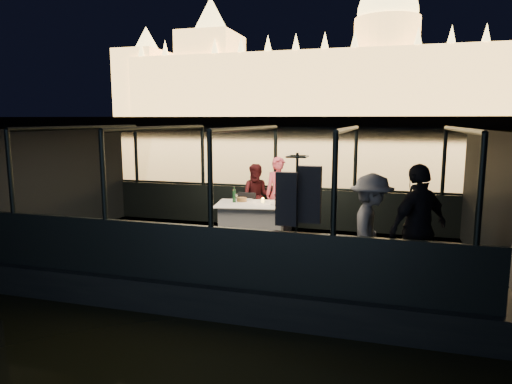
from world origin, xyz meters
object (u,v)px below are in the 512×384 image
(passenger_dark, at_px, (418,234))
(chair_port_right, at_px, (281,212))
(dining_table_central, at_px, (252,222))
(person_man_maroon, at_px, (257,196))
(person_woman_coral, at_px, (279,198))
(passenger_stripe, at_px, (371,230))
(wine_bottle, at_px, (234,195))
(chair_port_left, at_px, (245,213))
(coat_stand, at_px, (296,227))

(passenger_dark, bearing_deg, chair_port_right, -93.14)
(dining_table_central, height_order, person_man_maroon, person_man_maroon)
(person_woman_coral, xyz_separation_m, person_man_maroon, (-0.51, 0.03, 0.00))
(person_woman_coral, distance_m, passenger_stripe, 3.60)
(passenger_dark, height_order, wine_bottle, passenger_dark)
(chair_port_right, xyz_separation_m, wine_bottle, (-0.81, -0.79, 0.47))
(chair_port_left, height_order, passenger_stripe, passenger_stripe)
(person_woman_coral, height_order, passenger_dark, passenger_dark)
(dining_table_central, bearing_deg, wine_bottle, 171.74)
(coat_stand, bearing_deg, passenger_dark, 10.72)
(dining_table_central, xyz_separation_m, passenger_dark, (3.09, -2.02, 0.47))
(chair_port_left, distance_m, wine_bottle, 0.68)
(chair_port_right, height_order, person_woman_coral, person_woman_coral)
(coat_stand, relative_size, passenger_stripe, 1.18)
(dining_table_central, height_order, chair_port_left, chair_port_left)
(person_woman_coral, distance_m, passenger_dark, 4.06)
(person_woman_coral, distance_m, wine_bottle, 1.18)
(wine_bottle, bearing_deg, chair_port_left, 81.43)
(person_woman_coral, relative_size, passenger_stripe, 0.98)
(dining_table_central, height_order, wine_bottle, wine_bottle)
(person_woman_coral, xyz_separation_m, wine_bottle, (-0.74, -0.90, 0.17))
(person_man_maroon, bearing_deg, dining_table_central, -91.14)
(person_man_maroon, bearing_deg, passenger_stripe, -59.62)
(dining_table_central, height_order, coat_stand, coat_stand)
(chair_port_left, bearing_deg, coat_stand, -55.77)
(chair_port_right, relative_size, passenger_stripe, 0.56)
(chair_port_left, bearing_deg, passenger_dark, -33.33)
(wine_bottle, bearing_deg, coat_stand, -53.38)
(dining_table_central, distance_m, person_man_maroon, 1.07)
(chair_port_left, xyz_separation_m, chair_port_right, (0.74, 0.30, 0.00))
(chair_port_left, bearing_deg, dining_table_central, -55.60)
(dining_table_central, relative_size, chair_port_left, 1.68)
(coat_stand, xyz_separation_m, passenger_stripe, (1.05, 0.37, -0.05))
(coat_stand, height_order, wine_bottle, coat_stand)
(passenger_stripe, height_order, wine_bottle, passenger_stripe)
(dining_table_central, height_order, passenger_stripe, passenger_stripe)
(passenger_stripe, bearing_deg, person_woman_coral, 35.57)
(chair_port_left, height_order, wine_bottle, wine_bottle)
(chair_port_right, height_order, wine_bottle, wine_bottle)
(dining_table_central, bearing_deg, person_woman_coral, 70.33)
(dining_table_central, relative_size, coat_stand, 0.73)
(coat_stand, xyz_separation_m, person_man_maroon, (-1.56, 3.34, -0.15))
(chair_port_right, distance_m, passenger_dark, 3.95)
(coat_stand, bearing_deg, dining_table_central, 120.60)
(coat_stand, bearing_deg, wine_bottle, 126.62)
(chair_port_left, height_order, passenger_dark, passenger_dark)
(chair_port_left, bearing_deg, chair_port_right, 25.56)
(person_woman_coral, height_order, wine_bottle, person_woman_coral)
(person_man_maroon, bearing_deg, coat_stand, -75.88)
(dining_table_central, relative_size, wine_bottle, 4.50)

